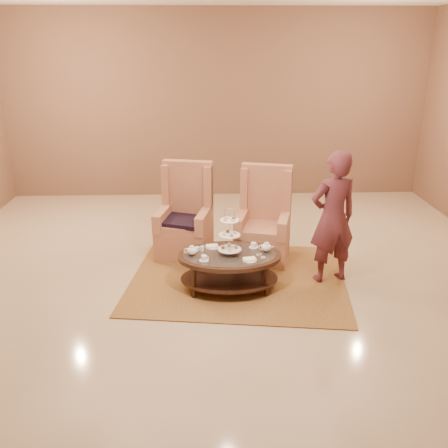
{
  "coord_description": "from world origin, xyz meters",
  "views": [
    {
      "loc": [
        -0.22,
        -5.66,
        2.89
      ],
      "look_at": [
        0.0,
        0.2,
        0.74
      ],
      "focal_mm": 40.0,
      "sensor_mm": 36.0,
      "label": 1
    }
  ],
  "objects_px": {
    "armchair_left": "(186,224)",
    "armchair_right": "(264,228)",
    "tea_table": "(229,260)",
    "person": "(333,218)"
  },
  "relations": [
    {
      "from": "tea_table",
      "to": "armchair_left",
      "type": "bearing_deg",
      "value": 116.4
    },
    {
      "from": "tea_table",
      "to": "armchair_left",
      "type": "distance_m",
      "value": 1.29
    },
    {
      "from": "armchair_left",
      "to": "armchair_right",
      "type": "distance_m",
      "value": 1.11
    },
    {
      "from": "tea_table",
      "to": "armchair_right",
      "type": "relative_size",
      "value": 0.97
    },
    {
      "from": "tea_table",
      "to": "person",
      "type": "relative_size",
      "value": 0.74
    },
    {
      "from": "tea_table",
      "to": "person",
      "type": "xyz_separation_m",
      "value": [
        1.28,
        0.19,
        0.46
      ]
    },
    {
      "from": "armchair_left",
      "to": "armchair_right",
      "type": "xyz_separation_m",
      "value": [
        1.1,
        -0.2,
        -0.01
      ]
    },
    {
      "from": "armchair_right",
      "to": "person",
      "type": "height_order",
      "value": "person"
    },
    {
      "from": "tea_table",
      "to": "person",
      "type": "bearing_deg",
      "value": 8.54
    },
    {
      "from": "person",
      "to": "armchair_left",
      "type": "bearing_deg",
      "value": -43.5
    }
  ]
}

